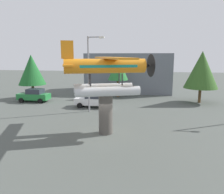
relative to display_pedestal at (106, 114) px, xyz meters
name	(u,v)px	position (x,y,z in m)	size (l,w,h in m)	color
ground_plane	(106,133)	(0.00, 0.00, -1.60)	(140.00, 140.00, 0.00)	#4C514C
display_pedestal	(106,114)	(0.00, 0.00, 0.00)	(1.10, 1.10, 3.20)	#4C4742
floatplane_monument	(107,72)	(0.12, 0.05, 3.27)	(7.19, 10.10, 4.00)	silver
car_near_green	(34,95)	(-11.92, 10.49, -0.72)	(4.20, 2.02, 1.76)	#237A38
car_mid_white	(93,100)	(-3.30, 8.80, -0.72)	(4.20, 2.02, 1.76)	white
streetlight_primary	(90,69)	(-3.00, 6.63, 3.11)	(1.84, 0.28, 8.14)	gray
storefront_building	(129,72)	(-0.18, 22.00, 1.64)	(14.11, 7.71, 6.49)	slate
tree_west	(32,70)	(-13.30, 12.71, 2.53)	(3.83, 3.83, 6.28)	brown
tree_east	(118,69)	(-1.27, 15.75, 2.64)	(3.01, 3.01, 5.94)	brown
tree_center_back	(202,70)	(9.92, 13.61, 2.73)	(4.30, 4.30, 6.73)	brown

